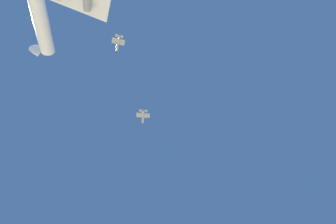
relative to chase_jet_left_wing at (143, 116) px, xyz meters
name	(u,v)px	position (x,y,z in m)	size (l,w,h in m)	color
chase_jet_left_wing	(143,116)	(0.00, 0.00, 0.00)	(15.29, 8.90, 4.00)	#999EA3
chase_jet_right_wing	(118,43)	(-13.91, 23.62, 41.77)	(15.22, 8.36, 4.00)	#999EA3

